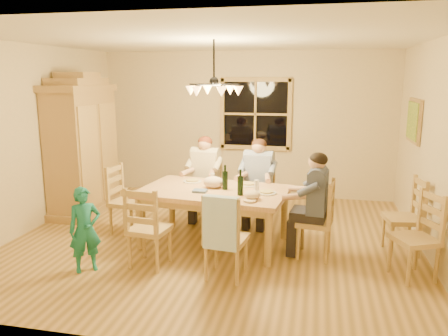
% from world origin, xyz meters
% --- Properties ---
extents(floor, '(5.50, 5.50, 0.00)m').
position_xyz_m(floor, '(0.00, 0.00, 0.00)').
color(floor, olive).
rests_on(floor, ground).
extents(ceiling, '(5.50, 5.00, 0.02)m').
position_xyz_m(ceiling, '(0.00, 0.00, 2.70)').
color(ceiling, white).
rests_on(ceiling, wall_back).
extents(wall_back, '(5.50, 0.02, 2.70)m').
position_xyz_m(wall_back, '(0.00, 2.50, 1.35)').
color(wall_back, beige).
rests_on(wall_back, floor).
extents(wall_left, '(0.02, 5.00, 2.70)m').
position_xyz_m(wall_left, '(-2.75, 0.00, 1.35)').
color(wall_left, beige).
rests_on(wall_left, floor).
extents(wall_right, '(0.02, 5.00, 2.70)m').
position_xyz_m(wall_right, '(2.75, 0.00, 1.35)').
color(wall_right, beige).
rests_on(wall_right, floor).
extents(window, '(1.30, 0.06, 1.30)m').
position_xyz_m(window, '(0.20, 2.47, 1.55)').
color(window, black).
rests_on(window, wall_back).
extents(painting, '(0.06, 0.78, 0.64)m').
position_xyz_m(painting, '(2.71, 1.20, 1.60)').
color(painting, olive).
rests_on(painting, wall_right).
extents(chandelier, '(0.77, 0.68, 0.71)m').
position_xyz_m(chandelier, '(-0.00, 0.00, 2.08)').
color(chandelier, black).
rests_on(chandelier, ceiling).
extents(armoire, '(0.66, 1.40, 2.30)m').
position_xyz_m(armoire, '(-2.42, 0.82, 1.06)').
color(armoire, olive).
rests_on(armoire, floor).
extents(dining_table, '(2.05, 1.40, 0.76)m').
position_xyz_m(dining_table, '(0.02, -0.14, 0.66)').
color(dining_table, '#B17E4E').
rests_on(dining_table, floor).
extents(chair_far_left, '(0.49, 0.47, 0.99)m').
position_xyz_m(chair_far_left, '(-0.35, 0.82, 0.30)').
color(chair_far_left, '#AF8B4D').
rests_on(chair_far_left, floor).
extents(chair_far_right, '(0.49, 0.47, 0.99)m').
position_xyz_m(chair_far_right, '(0.50, 0.72, 0.30)').
color(chair_far_right, '#AF8B4D').
rests_on(chair_far_right, floor).
extents(chair_near_left, '(0.49, 0.47, 0.99)m').
position_xyz_m(chair_near_left, '(-0.56, -0.99, 0.30)').
color(chair_near_left, '#AF8B4D').
rests_on(chair_near_left, floor).
extents(chair_near_right, '(0.49, 0.47, 0.99)m').
position_xyz_m(chair_near_right, '(0.40, -1.10, 0.30)').
color(chair_near_right, '#AF8B4D').
rests_on(chair_near_right, floor).
extents(chair_end_left, '(0.47, 0.49, 0.99)m').
position_xyz_m(chair_end_left, '(-1.30, 0.02, 0.30)').
color(chair_end_left, '#AF8B4D').
rests_on(chair_end_left, floor).
extents(chair_end_right, '(0.47, 0.49, 0.99)m').
position_xyz_m(chair_end_right, '(1.35, -0.30, 0.30)').
color(chair_end_right, '#AF8B4D').
rests_on(chair_end_right, floor).
extents(adult_woman, '(0.43, 0.46, 0.87)m').
position_xyz_m(adult_woman, '(-0.35, 0.82, 0.84)').
color(adult_woman, beige).
rests_on(adult_woman, floor).
extents(adult_plaid_man, '(0.43, 0.46, 0.87)m').
position_xyz_m(adult_plaid_man, '(0.50, 0.72, 0.84)').
color(adult_plaid_man, navy).
rests_on(adult_plaid_man, floor).
extents(adult_slate_man, '(0.46, 0.43, 0.87)m').
position_xyz_m(adult_slate_man, '(1.35, -0.30, 0.84)').
color(adult_slate_man, '#454D6E').
rests_on(adult_slate_man, floor).
extents(towel, '(0.39, 0.14, 0.58)m').
position_xyz_m(towel, '(0.37, -1.29, 0.70)').
color(towel, '#AFCDEE').
rests_on(towel, chair_near_right).
extents(wine_bottle_a, '(0.08, 0.08, 0.33)m').
position_xyz_m(wine_bottle_a, '(0.17, -0.11, 0.93)').
color(wine_bottle_a, black).
rests_on(wine_bottle_a, dining_table).
extents(wine_bottle_b, '(0.08, 0.08, 0.33)m').
position_xyz_m(wine_bottle_b, '(0.42, -0.34, 0.93)').
color(wine_bottle_b, black).
rests_on(wine_bottle_b, dining_table).
extents(plate_woman, '(0.26, 0.26, 0.02)m').
position_xyz_m(plate_woman, '(-0.37, 0.19, 0.77)').
color(plate_woman, white).
rests_on(plate_woman, dining_table).
extents(plate_plaid, '(0.26, 0.26, 0.02)m').
position_xyz_m(plate_plaid, '(0.44, 0.16, 0.77)').
color(plate_plaid, white).
rests_on(plate_plaid, dining_table).
extents(plate_slate, '(0.26, 0.26, 0.02)m').
position_xyz_m(plate_slate, '(0.73, -0.21, 0.77)').
color(plate_slate, white).
rests_on(plate_slate, dining_table).
extents(wine_glass_a, '(0.06, 0.06, 0.14)m').
position_xyz_m(wine_glass_a, '(-0.07, 0.19, 0.83)').
color(wine_glass_a, silver).
rests_on(wine_glass_a, dining_table).
extents(wine_glass_b, '(0.06, 0.06, 0.14)m').
position_xyz_m(wine_glass_b, '(0.59, -0.07, 0.83)').
color(wine_glass_b, silver).
rests_on(wine_glass_b, dining_table).
extents(cap, '(0.20, 0.20, 0.11)m').
position_xyz_m(cap, '(0.60, -0.51, 0.82)').
color(cap, tan).
rests_on(cap, dining_table).
extents(napkin, '(0.20, 0.16, 0.03)m').
position_xyz_m(napkin, '(-0.12, -0.31, 0.78)').
color(napkin, '#4D618D').
rests_on(napkin, dining_table).
extents(cloth_bundle, '(0.28, 0.22, 0.15)m').
position_xyz_m(cloth_bundle, '(0.00, -0.05, 0.84)').
color(cloth_bundle, beige).
rests_on(cloth_bundle, dining_table).
extents(child, '(0.44, 0.42, 1.00)m').
position_xyz_m(child, '(-1.23, -1.28, 0.50)').
color(child, '#1B7A73').
rests_on(child, floor).
extents(chair_spare_front, '(0.56, 0.57, 0.99)m').
position_xyz_m(chair_spare_front, '(2.45, -0.68, 0.30)').
color(chair_spare_front, '#AF8B4D').
rests_on(chair_spare_front, floor).
extents(chair_spare_back, '(0.48, 0.50, 0.99)m').
position_xyz_m(chair_spare_back, '(2.45, 0.06, 0.30)').
color(chair_spare_back, '#AF8B4D').
rests_on(chair_spare_back, floor).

